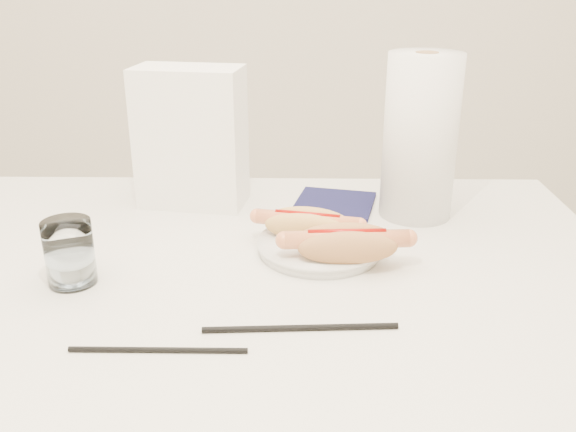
{
  "coord_description": "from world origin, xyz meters",
  "views": [
    {
      "loc": [
        0.09,
        -0.87,
        1.18
      ],
      "look_at": [
        0.08,
        0.02,
        0.82
      ],
      "focal_mm": 39.13,
      "sensor_mm": 36.0,
      "label": 1
    }
  ],
  "objects_px": {
    "table": "(239,295)",
    "water_glass": "(69,253)",
    "paper_towel_roll": "(420,137)",
    "plate": "(320,248)",
    "napkin_box": "(191,137)",
    "hotdog_left": "(307,225)",
    "hotdog_right": "(346,244)"
  },
  "relations": [
    {
      "from": "table",
      "to": "plate",
      "type": "height_order",
      "value": "plate"
    },
    {
      "from": "table",
      "to": "hotdog_left",
      "type": "relative_size",
      "value": 7.12
    },
    {
      "from": "hotdog_right",
      "to": "paper_towel_roll",
      "type": "bearing_deg",
      "value": 54.17
    },
    {
      "from": "hotdog_left",
      "to": "hotdog_right",
      "type": "bearing_deg",
      "value": -41.39
    },
    {
      "from": "hotdog_left",
      "to": "napkin_box",
      "type": "height_order",
      "value": "napkin_box"
    },
    {
      "from": "plate",
      "to": "napkin_box",
      "type": "relative_size",
      "value": 0.75
    },
    {
      "from": "paper_towel_roll",
      "to": "hotdog_right",
      "type": "bearing_deg",
      "value": -122.57
    },
    {
      "from": "napkin_box",
      "to": "hotdog_left",
      "type": "bearing_deg",
      "value": -33.76
    },
    {
      "from": "hotdog_left",
      "to": "hotdog_right",
      "type": "distance_m",
      "value": 0.1
    },
    {
      "from": "paper_towel_roll",
      "to": "water_glass",
      "type": "bearing_deg",
      "value": -153.03
    },
    {
      "from": "hotdog_right",
      "to": "paper_towel_roll",
      "type": "distance_m",
      "value": 0.28
    },
    {
      "from": "plate",
      "to": "napkin_box",
      "type": "bearing_deg",
      "value": 137.0
    },
    {
      "from": "hotdog_left",
      "to": "napkin_box",
      "type": "distance_m",
      "value": 0.3
    },
    {
      "from": "table",
      "to": "water_glass",
      "type": "distance_m",
      "value": 0.26
    },
    {
      "from": "table",
      "to": "paper_towel_roll",
      "type": "distance_m",
      "value": 0.42
    },
    {
      "from": "table",
      "to": "paper_towel_roll",
      "type": "xyz_separation_m",
      "value": [
        0.3,
        0.2,
        0.2
      ]
    },
    {
      "from": "hotdog_left",
      "to": "water_glass",
      "type": "distance_m",
      "value": 0.36
    },
    {
      "from": "table",
      "to": "water_glass",
      "type": "height_order",
      "value": "water_glass"
    },
    {
      "from": "table",
      "to": "paper_towel_roll",
      "type": "relative_size",
      "value": 4.15
    },
    {
      "from": "water_glass",
      "to": "napkin_box",
      "type": "bearing_deg",
      "value": 68.89
    },
    {
      "from": "napkin_box",
      "to": "paper_towel_roll",
      "type": "xyz_separation_m",
      "value": [
        0.41,
        -0.05,
        0.02
      ]
    },
    {
      "from": "water_glass",
      "to": "paper_towel_roll",
      "type": "relative_size",
      "value": 0.33
    },
    {
      "from": "plate",
      "to": "hotdog_right",
      "type": "distance_m",
      "value": 0.07
    },
    {
      "from": "table",
      "to": "plate",
      "type": "relative_size",
      "value": 6.26
    },
    {
      "from": "plate",
      "to": "water_glass",
      "type": "relative_size",
      "value": 2.01
    },
    {
      "from": "table",
      "to": "paper_towel_roll",
      "type": "bearing_deg",
      "value": 33.41
    },
    {
      "from": "table",
      "to": "hotdog_right",
      "type": "distance_m",
      "value": 0.19
    },
    {
      "from": "hotdog_left",
      "to": "water_glass",
      "type": "xyz_separation_m",
      "value": [
        -0.34,
        -0.13,
        0.01
      ]
    },
    {
      "from": "paper_towel_roll",
      "to": "plate",
      "type": "bearing_deg",
      "value": -137.13
    },
    {
      "from": "napkin_box",
      "to": "plate",
      "type": "bearing_deg",
      "value": -34.56
    },
    {
      "from": "plate",
      "to": "napkin_box",
      "type": "height_order",
      "value": "napkin_box"
    },
    {
      "from": "hotdog_right",
      "to": "hotdog_left",
      "type": "bearing_deg",
      "value": 122.98
    }
  ]
}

